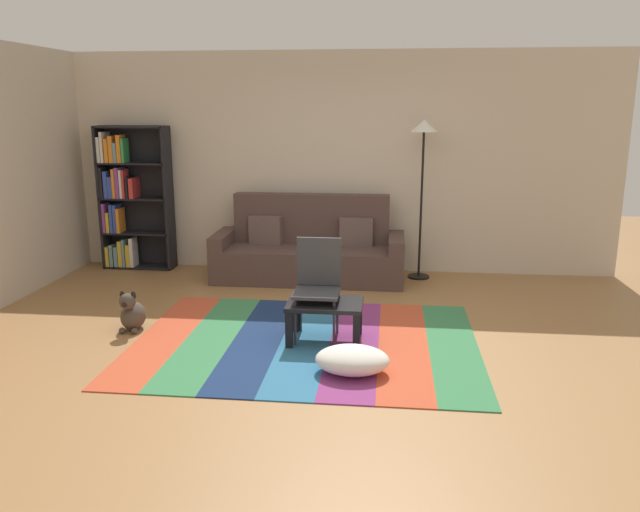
{
  "coord_description": "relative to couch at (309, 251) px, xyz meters",
  "views": [
    {
      "loc": [
        0.61,
        -5.28,
        2.06
      ],
      "look_at": [
        -0.03,
        0.51,
        0.65
      ],
      "focal_mm": 35.18,
      "sensor_mm": 36.0,
      "label": 1
    }
  ],
  "objects": [
    {
      "name": "pouf",
      "position": [
        0.69,
        -2.73,
        -0.22
      ],
      "size": [
        0.58,
        0.43,
        0.21
      ],
      "primitive_type": "ellipsoid",
      "color": "white",
      "rests_on": "rug"
    },
    {
      "name": "bookshelf",
      "position": [
        -2.36,
        0.28,
        0.57
      ],
      "size": [
        0.9,
        0.28,
        1.81
      ],
      "color": "black",
      "rests_on": "ground_plane"
    },
    {
      "name": "folding_chair",
      "position": [
        0.32,
        -1.94,
        0.2
      ],
      "size": [
        0.4,
        0.4,
        0.9
      ],
      "rotation": [
        0.0,
        0.0,
        -0.69
      ],
      "color": "#38383D",
      "rests_on": "ground_plane"
    },
    {
      "name": "dog",
      "position": [
        -1.42,
        -1.97,
        -0.18
      ],
      "size": [
        0.22,
        0.35,
        0.4
      ],
      "color": "#473D33",
      "rests_on": "ground_plane"
    },
    {
      "name": "tv_remote",
      "position": [
        0.46,
        -2.03,
        0.04
      ],
      "size": [
        0.07,
        0.16,
        0.02
      ],
      "primitive_type": "cube",
      "rotation": [
        0.0,
        0.0,
        0.2
      ],
      "color": "black",
      "rests_on": "coffee_table"
    },
    {
      "name": "back_wall",
      "position": [
        0.32,
        0.53,
        1.01
      ],
      "size": [
        6.8,
        0.1,
        2.7
      ],
      "primitive_type": "cube",
      "color": "beige",
      "rests_on": "ground_plane"
    },
    {
      "name": "coffee_table",
      "position": [
        0.4,
        -2.06,
        -0.04
      ],
      "size": [
        0.66,
        0.47,
        0.36
      ],
      "color": "black",
      "rests_on": "rug"
    },
    {
      "name": "rug",
      "position": [
        0.23,
        -2.11,
        -0.33
      ],
      "size": [
        3.02,
        2.32,
        0.01
      ],
      "color": "#C64C2D",
      "rests_on": "ground_plane"
    },
    {
      "name": "ground_plane",
      "position": [
        0.32,
        -2.02,
        -0.34
      ],
      "size": [
        14.0,
        14.0,
        0.0
      ],
      "primitive_type": "plane",
      "color": "#9E7042"
    },
    {
      "name": "standing_lamp",
      "position": [
        1.32,
        0.18,
        1.24
      ],
      "size": [
        0.32,
        0.32,
        1.89
      ],
      "color": "black",
      "rests_on": "ground_plane"
    },
    {
      "name": "couch",
      "position": [
        0.0,
        0.0,
        0.0
      ],
      "size": [
        2.26,
        0.8,
        1.0
      ],
      "color": "#4C3833",
      "rests_on": "ground_plane"
    }
  ]
}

